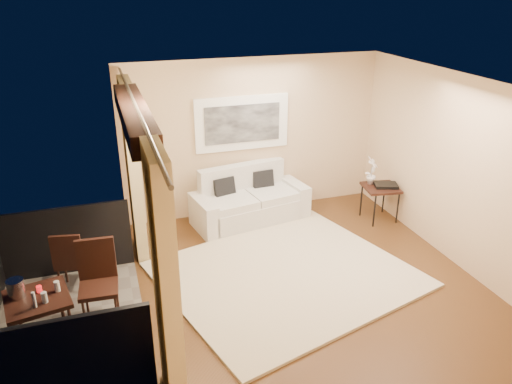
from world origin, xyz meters
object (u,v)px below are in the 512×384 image
side_table (381,190)px  balcony_chair_near (98,274)px  sofa (248,202)px  balcony_chair_far (70,258)px  ice_bucket (16,288)px  orchid (372,170)px  bistro_table (38,304)px

side_table → balcony_chair_near: size_ratio=0.61×
sofa → balcony_chair_far: bearing=-164.5°
balcony_chair_far → balcony_chair_near: size_ratio=0.85×
balcony_chair_near → ice_bucket: bearing=-148.8°
side_table → ice_bucket: size_ratio=3.19×
side_table → ice_bucket: ice_bucket is taller
orchid → bistro_table: bearing=-158.7°
orchid → side_table: bearing=-54.8°
sofa → ice_bucket: (-3.33, -2.45, 0.52)m
ice_bucket → balcony_chair_near: bearing=27.5°
sofa → bistro_table: 4.05m
side_table → balcony_chair_far: size_ratio=0.72×
balcony_chair_far → balcony_chair_near: bearing=128.2°
balcony_chair_near → orchid: bearing=21.9°
side_table → orchid: (-0.11, 0.16, 0.31)m
bistro_table → balcony_chair_far: size_ratio=0.85×
balcony_chair_near → ice_bucket: size_ratio=5.20×
balcony_chair_far → side_table: bearing=-161.2°
bistro_table → balcony_chair_far: balcony_chair_far is taller
side_table → orchid: bearing=125.2°
bistro_table → balcony_chair_near: (0.62, 0.51, -0.06)m
side_table → bistro_table: 5.60m
orchid → ice_bucket: bearing=-160.2°
orchid → bistro_table: orchid is taller
sofa → balcony_chair_far: 3.17m
balcony_chair_far → balcony_chair_near: (0.34, -0.67, 0.10)m
sofa → balcony_chair_near: 3.24m
orchid → balcony_chair_near: orchid is taller
sofa → ice_bucket: size_ratio=10.28×
bistro_table → balcony_chair_near: size_ratio=0.72×
balcony_chair_near → balcony_chair_far: bearing=120.6°
orchid → bistro_table: size_ratio=0.66×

